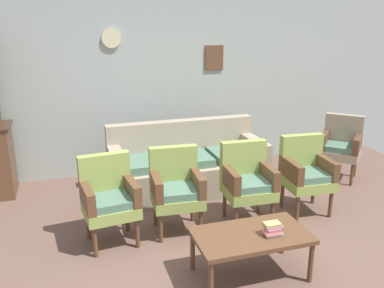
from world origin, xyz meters
name	(u,v)px	position (x,y,z in m)	size (l,w,h in m)	color
ground_plane	(217,258)	(0.00, 0.00, 0.00)	(7.68, 7.68, 0.00)	brown
wall_back_with_decor	(155,80)	(0.00, 2.63, 1.35)	(6.40, 0.09, 2.70)	#939E99
floral_couch	(187,167)	(0.19, 1.65, 0.33)	(2.02, 0.81, 0.90)	gray
armchair_by_doorway	(109,196)	(-0.93, 0.64, 0.50)	(0.57, 0.55, 0.90)	#849947
armchair_near_couch_end	(176,187)	(-0.22, 0.67, 0.50)	(0.55, 0.53, 0.90)	#849947
armchair_row_middle	(247,179)	(0.59, 0.63, 0.50)	(0.55, 0.52, 0.90)	#849947
armchair_near_cabinet	(306,171)	(1.35, 0.66, 0.50)	(0.55, 0.52, 0.90)	#849947
wingback_chair_by_fireplace	(341,144)	(2.41, 1.44, 0.50)	(0.71, 0.71, 0.90)	gray
coffee_table	(251,238)	(0.18, -0.34, 0.38)	(1.00, 0.56, 0.42)	brown
book_stack_on_table	(273,229)	(0.34, -0.41, 0.47)	(0.17, 0.11, 0.11)	slate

